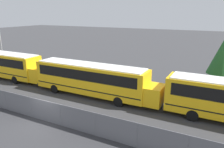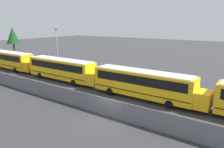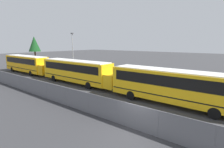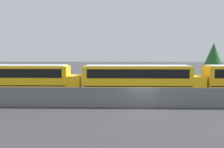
% 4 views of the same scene
% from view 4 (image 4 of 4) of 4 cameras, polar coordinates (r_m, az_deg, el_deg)
% --- Properties ---
extents(ground_plane, '(200.00, 200.00, 0.00)m').
position_cam_4_polar(ground_plane, '(19.41, 7.81, -8.74)').
color(ground_plane, '#38383A').
extents(road_strip, '(117.43, 12.00, 0.01)m').
position_cam_4_polar(road_strip, '(13.73, 10.73, -14.89)').
color(road_strip, '#333335').
rests_on(road_strip, ground_plane).
extents(fence, '(83.50, 0.07, 1.78)m').
position_cam_4_polar(fence, '(19.20, 7.85, -6.12)').
color(fence, '#9EA0A5').
rests_on(fence, ground_plane).
extents(school_bus_1, '(13.79, 2.47, 3.37)m').
position_cam_4_polar(school_bus_1, '(27.87, -23.02, -0.64)').
color(school_bus_1, yellow).
rests_on(school_bus_1, ground_plane).
extents(school_bus_2, '(13.79, 2.47, 3.37)m').
position_cam_4_polar(school_bus_2, '(25.28, 7.19, -0.83)').
color(school_bus_2, yellow).
rests_on(school_bus_2, ground_plane).
extents(tree_1, '(3.23, 3.23, 6.25)m').
position_cam_4_polar(tree_1, '(35.54, 24.96, 3.99)').
color(tree_1, '#51381E').
rests_on(tree_1, ground_plane).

